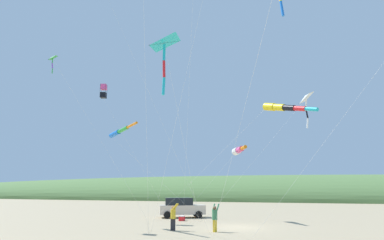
# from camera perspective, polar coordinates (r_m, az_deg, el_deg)

# --- Properties ---
(ground_plane) EXTENTS (600.00, 600.00, 0.00)m
(ground_plane) POSITION_cam_1_polar(r_m,az_deg,el_deg) (25.34, 7.83, -17.78)
(ground_plane) COLOR tan
(dune_ridge_grassy) EXTENTS (28.00, 240.00, 11.19)m
(dune_ridge_grassy) POSITION_cam_1_polar(r_m,az_deg,el_deg) (80.04, 13.82, -13.17)
(dune_ridge_grassy) COLOR #567A42
(dune_ridge_grassy) RESTS_ON ground_plane
(parked_car) EXTENTS (3.42, 4.68, 1.85)m
(parked_car) POSITION_cam_1_polar(r_m,az_deg,el_deg) (32.90, -1.88, -14.73)
(parked_car) COLOR beige
(parked_car) RESTS_ON ground_plane
(cooler_box) EXTENTS (0.62, 0.42, 0.42)m
(cooler_box) POSITION_cam_1_polar(r_m,az_deg,el_deg) (29.93, -1.75, -16.48)
(cooler_box) COLOR red
(cooler_box) RESTS_ON ground_plane
(person_adult_flyer) EXTENTS (0.60, 0.50, 1.77)m
(person_adult_flyer) POSITION_cam_1_polar(r_m,az_deg,el_deg) (22.62, 3.93, -16.17)
(person_adult_flyer) COLOR gold
(person_adult_flyer) RESTS_ON ground_plane
(person_child_green_jacket) EXTENTS (0.42, 0.53, 1.78)m
(person_child_green_jacket) POSITION_cam_1_polar(r_m,az_deg,el_deg) (23.31, -3.24, -16.03)
(person_child_green_jacket) COLOR #232328
(person_child_green_jacket) RESTS_ON ground_plane
(kite_delta_purple_drifting) EXTENTS (12.38, 2.31, 10.61)m
(kite_delta_purple_drifting) POSITION_cam_1_polar(r_m,az_deg,el_deg) (17.71, -4.85, 13.01)
(kite_delta_purple_drifting) COLOR #1EB7C6
(kite_delta_purple_drifting) RESTS_ON ground_plane
(kite_windsock_orange_high_right) EXTENTS (5.93, 7.56, 6.45)m
(kite_windsock_orange_high_right) POSITION_cam_1_polar(r_m,az_deg,el_deg) (30.40, 7.98, -5.15)
(kite_windsock_orange_high_right) COLOR white
(kite_windsock_orange_high_right) RESTS_ON ground_plane
(kite_box_long_streamer_left) EXTENTS (6.95, 4.50, 12.33)m
(kite_box_long_streamer_left) POSITION_cam_1_polar(r_m,az_deg,el_deg) (32.37, -14.91, 4.76)
(kite_box_long_streamer_left) COLOR #EF4C93
(kite_box_long_streamer_left) RESTS_ON ground_plane
(kite_windsock_white_trailing) EXTENTS (8.54, 6.25, 7.26)m
(kite_windsock_white_trailing) POSITION_cam_1_polar(r_m,az_deg,el_deg) (25.77, -12.37, -1.98)
(kite_windsock_white_trailing) COLOR blue
(kite_windsock_white_trailing) RESTS_ON ground_plane
(kite_windsock_rainbow_low_near) EXTENTS (9.12, 13.62, 8.33)m
(kite_windsock_rainbow_low_near) POSITION_cam_1_polar(r_m,az_deg,el_deg) (21.57, 15.17, 2.06)
(kite_windsock_rainbow_low_near) COLOR yellow
(kite_windsock_rainbow_low_near) RESTS_ON ground_plane
(kite_delta_black_fish_shape) EXTENTS (2.55, 10.20, 11.14)m
(kite_delta_black_fish_shape) POSITION_cam_1_polar(r_m,az_deg,el_deg) (31.03, 18.84, 3.55)
(kite_delta_black_fish_shape) COLOR white
(kite_delta_black_fish_shape) RESTS_ON ground_plane
(kite_delta_red_high_left) EXTENTS (8.81, 5.59, 13.42)m
(kite_delta_red_high_left) POSITION_cam_1_polar(r_m,az_deg,el_deg) (29.69, -22.70, 9.61)
(kite_delta_red_high_left) COLOR green
(kite_delta_red_high_left) RESTS_ON ground_plane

